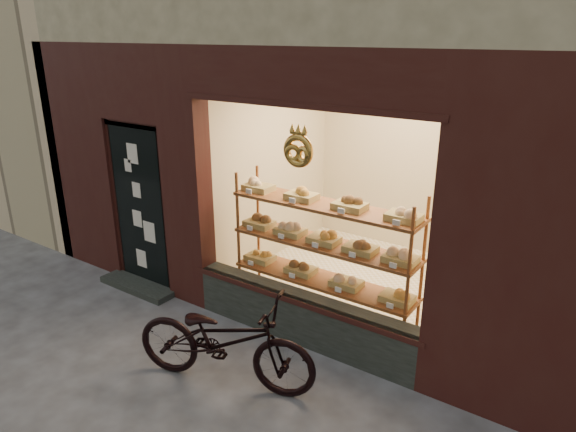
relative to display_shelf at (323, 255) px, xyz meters
The scene contains 2 objects.
display_shelf is the anchor object (origin of this frame).
bicycle 1.53m from the display_shelf, 98.13° to the right, with size 0.63×1.81×0.95m, color black.
Camera 1 is at (3.09, -2.00, 3.22)m, focal length 32.00 mm.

